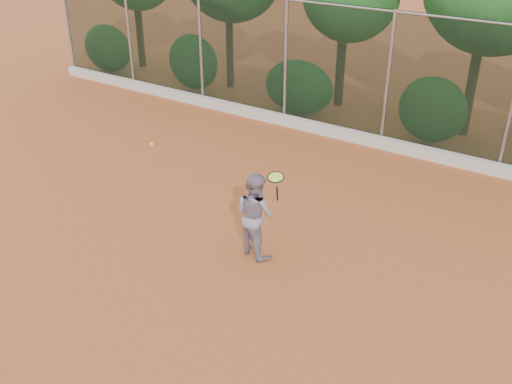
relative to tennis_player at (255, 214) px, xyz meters
The scene contains 6 objects.
ground 1.25m from the tennis_player, 91.32° to the right, with size 80.00×80.00×0.00m, color #A24F26.
concrete_curb 5.92m from the tennis_player, 90.21° to the left, with size 24.00×0.20×0.30m, color beige.
tennis_player is the anchor object (origin of this frame).
chainlink_fence 6.15m from the tennis_player, 90.21° to the left, with size 24.09×0.09×3.50m.
tennis_racket 0.95m from the tennis_player, ahead, with size 0.39×0.38×0.56m.
tennis_ball_in_flight 2.27m from the tennis_player, 164.34° to the right, with size 0.06×0.06×0.06m.
Camera 1 is at (4.97, -6.48, 6.05)m, focal length 40.00 mm.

